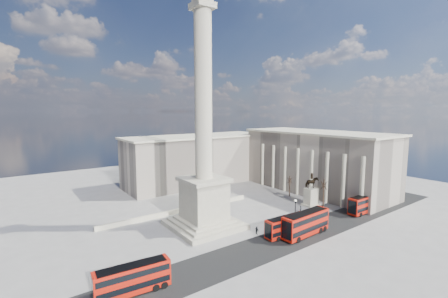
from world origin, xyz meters
TOP-DOWN VIEW (x-y plane):
  - ground at (0.00, 0.00)m, footprint 180.00×180.00m
  - asphalt_road at (5.00, -10.00)m, footprint 120.00×9.00m
  - nelsons_column at (0.00, 5.00)m, footprint 14.00×14.00m
  - balustrade_wall at (0.00, 16.00)m, footprint 40.00×0.60m
  - building_east at (45.00, 10.00)m, footprint 19.00×46.00m
  - building_northeast at (20.00, 40.00)m, footprint 51.00×17.00m
  - red_bus_a at (-20.69, -9.62)m, footprint 10.29×3.21m
  - red_bus_b at (10.72, -8.82)m, footprint 9.94×2.75m
  - red_bus_c at (13.96, -10.94)m, footprint 11.96×3.27m
  - red_bus_d at (36.69, -10.60)m, footprint 10.78×2.66m
  - victorian_lamp at (15.28, -7.01)m, footprint 0.54×0.54m
  - equestrian_statue at (30.58, 0.69)m, footprint 4.28×3.21m
  - bare_tree_near at (31.95, -2.12)m, footprint 1.78×1.78m
  - bare_tree_mid at (32.66, 9.96)m, footprint 1.69×1.69m
  - bare_tree_far at (41.73, 9.75)m, footprint 1.82×1.82m
  - pedestrian_walking at (24.43, -1.03)m, footprint 0.64×0.52m
  - pedestrian_standing at (20.20, -6.50)m, footprint 1.00×0.86m
  - pedestrian_crossing at (6.30, -4.82)m, footprint 0.53×1.02m

SIDE VIEW (x-z plane):
  - ground at x=0.00m, z-range 0.00..0.00m
  - asphalt_road at x=5.00m, z-range 0.00..0.01m
  - balustrade_wall at x=0.00m, z-range 0.00..1.10m
  - pedestrian_walking at x=24.43m, z-range 0.00..1.54m
  - pedestrian_crossing at x=6.30m, z-range 0.00..1.67m
  - pedestrian_standing at x=20.20m, z-range 0.00..1.79m
  - red_bus_b at x=10.72m, z-range 0.10..4.09m
  - red_bus_a at x=-20.69m, z-range 0.10..4.21m
  - red_bus_d at x=36.69m, z-range 0.11..4.47m
  - red_bus_c at x=13.96m, z-range 0.12..4.92m
  - equestrian_statue at x=30.58m, z-range -1.32..7.51m
  - victorian_lamp at x=15.28m, z-range 0.56..6.83m
  - bare_tree_mid at x=32.66m, z-range 1.85..8.26m
  - bare_tree_far at x=41.73m, z-range 2.14..9.56m
  - bare_tree_near at x=31.95m, z-range 2.24..10.03m
  - building_northeast at x=20.00m, z-range 0.02..16.62m
  - building_east at x=45.00m, z-range 0.02..18.62m
  - nelsons_column at x=0.00m, z-range -12.01..37.84m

